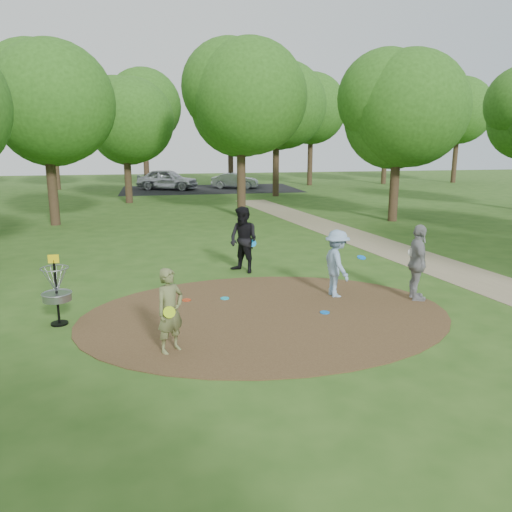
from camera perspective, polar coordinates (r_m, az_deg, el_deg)
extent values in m
plane|color=#2D5119|center=(11.39, 1.20, -6.74)|extent=(100.00, 100.00, 0.00)
cylinder|color=#47301C|center=(11.39, 1.20, -6.70)|extent=(8.40, 8.40, 0.02)
cube|color=#8C7A5B|center=(15.76, 23.25, -2.17)|extent=(7.55, 39.89, 0.01)
cube|color=black|center=(40.87, -5.26, 7.62)|extent=(14.00, 8.00, 0.01)
imported|color=olive|center=(9.36, -9.79, -6.19)|extent=(0.70, 0.66, 1.61)
cylinder|color=#CAF81B|center=(9.15, -9.88, -6.34)|extent=(0.22, 0.07, 0.22)
imported|color=#87A6CA|center=(12.64, 9.21, -0.86)|extent=(0.70, 1.14, 1.71)
cylinder|color=blue|center=(12.79, 11.96, -0.16)|extent=(0.26, 0.26, 0.08)
imported|color=black|center=(14.78, -1.44, 1.85)|extent=(1.18, 1.21, 1.97)
cylinder|color=#0C86D8|center=(14.84, -0.38, 1.47)|extent=(0.23, 0.09, 0.22)
imported|color=gray|center=(12.80, 17.99, -0.75)|extent=(0.73, 1.19, 1.89)
cylinder|color=silver|center=(12.70, 17.45, 0.41)|extent=(0.23, 0.10, 0.22)
cylinder|color=#19ACCA|center=(12.48, -3.59, -4.84)|extent=(0.22, 0.22, 0.02)
cylinder|color=blue|center=(11.57, 7.86, -6.40)|extent=(0.22, 0.22, 0.02)
cylinder|color=#B83212|center=(12.44, -7.95, -4.99)|extent=(0.22, 0.22, 0.02)
imported|color=#B6B7BF|center=(40.87, -10.09, 8.62)|extent=(5.17, 3.72, 1.64)
imported|color=#9B9FA2|center=(41.49, -2.43, 8.60)|extent=(3.99, 2.36, 1.24)
cylinder|color=black|center=(11.43, -21.81, -4.09)|extent=(0.05, 0.05, 1.35)
cylinder|color=black|center=(11.63, -21.54, -7.18)|extent=(0.36, 0.36, 0.04)
cylinder|color=gray|center=(11.44, -21.79, -4.35)|extent=(0.60, 0.60, 0.16)
torus|color=gray|center=(11.42, -21.82, -3.97)|extent=(0.63, 0.63, 0.03)
torus|color=gray|center=(11.28, -22.05, -1.29)|extent=(0.58, 0.58, 0.02)
cube|color=yellow|center=(11.24, -22.14, -0.31)|extent=(0.22, 0.02, 0.18)
cylinder|color=#332316|center=(24.98, -22.28, 7.62)|extent=(0.44, 0.44, 3.80)
sphere|color=#255015|center=(24.94, -22.97, 15.35)|extent=(5.38, 5.38, 5.38)
cylinder|color=#332316|center=(25.89, -1.70, 9.16)|extent=(0.44, 0.44, 4.18)
sphere|color=#255015|center=(25.89, -1.75, 17.22)|extent=(5.64, 5.64, 5.64)
cylinder|color=#332316|center=(25.24, 15.54, 7.94)|extent=(0.44, 0.44, 3.61)
sphere|color=#255015|center=(25.19, 16.01, 15.39)|extent=(5.37, 5.37, 5.37)
cylinder|color=#332316|center=(32.57, -14.43, 8.90)|extent=(0.44, 0.44, 3.42)
sphere|color=#255015|center=(32.51, -14.75, 14.39)|extent=(5.14, 5.14, 5.14)
cylinder|color=#332316|center=(35.49, 2.29, 10.37)|extent=(0.44, 0.44, 4.37)
sphere|color=#255015|center=(35.52, 2.34, 16.51)|extent=(5.87, 5.87, 5.87)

